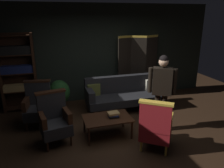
% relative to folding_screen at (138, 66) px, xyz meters
% --- Properties ---
extents(ground_plane, '(10.00, 10.00, 0.00)m').
position_rel_folding_screen_xyz_m(ground_plane, '(-1.24, -2.18, -0.99)').
color(ground_plane, black).
extents(back_wall, '(7.20, 0.10, 2.80)m').
position_rel_folding_screen_xyz_m(back_wall, '(-1.24, 0.27, 0.41)').
color(back_wall, black).
rests_on(back_wall, ground_plane).
extents(folding_screen, '(1.28, 0.26, 1.90)m').
position_rel_folding_screen_xyz_m(folding_screen, '(0.00, 0.00, 0.00)').
color(folding_screen, black).
rests_on(folding_screen, ground_plane).
extents(bookshelf, '(0.90, 0.32, 2.05)m').
position_rel_folding_screen_xyz_m(bookshelf, '(-3.39, 0.02, 0.10)').
color(bookshelf, black).
rests_on(bookshelf, ground_plane).
extents(velvet_couch, '(2.12, 0.78, 0.88)m').
position_rel_folding_screen_xyz_m(velvet_couch, '(-0.69, -0.73, -0.53)').
color(velvet_couch, black).
rests_on(velvet_couch, ground_plane).
extents(coffee_table, '(1.00, 0.64, 0.42)m').
position_rel_folding_screen_xyz_m(coffee_table, '(-1.52, -1.99, -0.61)').
color(coffee_table, black).
rests_on(coffee_table, ground_plane).
extents(armchair_gilt_accent, '(0.81, 0.81, 1.04)m').
position_rel_folding_screen_xyz_m(armchair_gilt_accent, '(-0.78, -2.72, -0.50)').
color(armchair_gilt_accent, gold).
rests_on(armchair_gilt_accent, ground_plane).
extents(armchair_wing_left, '(0.66, 0.65, 1.04)m').
position_rel_folding_screen_xyz_m(armchair_wing_left, '(-2.92, -1.05, -0.50)').
color(armchair_wing_left, black).
rests_on(armchair_wing_left, ground_plane).
extents(armchair_wing_right, '(0.68, 0.67, 1.04)m').
position_rel_folding_screen_xyz_m(armchair_wing_right, '(-2.59, -1.89, -0.50)').
color(armchair_wing_right, black).
rests_on(armchair_wing_right, ground_plane).
extents(standing_figure, '(0.53, 0.38, 1.70)m').
position_rel_folding_screen_xyz_m(standing_figure, '(-0.35, -2.10, 0.04)').
color(standing_figure, black).
rests_on(standing_figure, ground_plane).
extents(potted_plant, '(0.56, 0.56, 0.85)m').
position_rel_folding_screen_xyz_m(potted_plant, '(-2.39, -0.38, -0.49)').
color(potted_plant, brown).
rests_on(potted_plant, ground_plane).
extents(book_black_cloth, '(0.21, 0.16, 0.03)m').
position_rel_folding_screen_xyz_m(book_black_cloth, '(-1.39, -1.99, -0.55)').
color(book_black_cloth, black).
rests_on(book_black_cloth, coffee_table).
extents(book_navy_cloth, '(0.24, 0.23, 0.03)m').
position_rel_folding_screen_xyz_m(book_navy_cloth, '(-1.39, -1.99, -0.52)').
color(book_navy_cloth, navy).
rests_on(book_navy_cloth, book_black_cloth).
extents(book_tan_leather, '(0.25, 0.19, 0.04)m').
position_rel_folding_screen_xyz_m(book_tan_leather, '(-1.39, -1.99, -0.48)').
color(book_tan_leather, '#9E7A47').
rests_on(book_tan_leather, book_navy_cloth).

